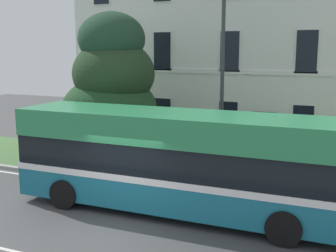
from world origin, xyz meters
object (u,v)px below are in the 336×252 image
(georgian_townhouse, at_px, (287,26))
(evergreen_tree, at_px, (112,102))
(street_lamp_post, at_px, (222,68))
(single_decker_bus, at_px, (178,161))

(georgian_townhouse, distance_m, evergreen_tree, 10.82)
(street_lamp_post, bearing_deg, georgian_townhouse, 85.43)
(georgian_townhouse, height_order, evergreen_tree, georgian_townhouse)
(evergreen_tree, distance_m, single_decker_bus, 5.70)
(georgian_townhouse, distance_m, street_lamp_post, 9.45)
(evergreen_tree, xyz_separation_m, street_lamp_post, (4.88, -0.63, 1.54))
(georgian_townhouse, height_order, single_decker_bus, georgian_townhouse)
(single_decker_bus, relative_size, street_lamp_post, 1.39)
(georgian_townhouse, height_order, street_lamp_post, georgian_townhouse)
(single_decker_bus, height_order, street_lamp_post, street_lamp_post)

